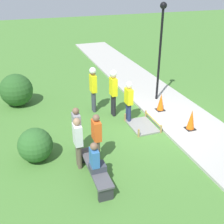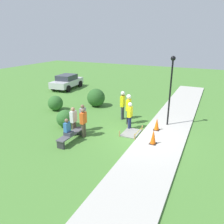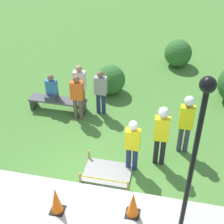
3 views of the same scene
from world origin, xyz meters
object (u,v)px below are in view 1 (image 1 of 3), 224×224
Objects in this scene: worker_trainee at (129,99)px; bystander_in_white_shirt at (77,128)px; traffic_cone_near_patch at (191,120)px; bystander_in_gray_shirt at (78,140)px; person_seated_on_bench at (95,160)px; worker_supervisor at (93,85)px; traffic_cone_far_patch at (161,102)px; worker_assistant at (113,88)px; lamppost_near at (161,39)px; park_bench at (96,169)px; bystander_in_orange_shirt at (97,136)px.

worker_trainee reaches higher than bystander_in_white_shirt.
traffic_cone_near_patch is 0.47× the size of worker_trainee.
bystander_in_gray_shirt reaches higher than traffic_cone_near_patch.
worker_trainee is (1.50, 1.86, 0.49)m from traffic_cone_near_patch.
worker_supervisor is at bearing -15.40° from person_seated_on_bench.
traffic_cone_near_patch is at bearing -171.05° from traffic_cone_far_patch.
worker_supervisor is 0.90m from worker_assistant.
traffic_cone_far_patch is 2.62m from lamppost_near.
worker_trainee is at bearing 125.29° from lamppost_near.
traffic_cone_near_patch is 0.40× the size of worker_assistant.
traffic_cone_near_patch is 0.40× the size of worker_supervisor.
lamppost_near is at bearing -2.31° from traffic_cone_near_patch.
worker_supervisor is (4.23, -1.17, 0.85)m from park_bench.
bystander_in_orange_shirt is at bearing -18.41° from person_seated_on_bench.
traffic_cone_near_patch reaches higher than traffic_cone_far_patch.
person_seated_on_bench is 0.54× the size of worker_trainee.
person_seated_on_bench is 3.82m from worker_trainee.
worker_supervisor is 3.82m from bystander_in_gray_shirt.
person_seated_on_bench is 1.66m from bystander_in_white_shirt.
bystander_in_gray_shirt is at bearing 128.64° from lamppost_near.
bystander_in_orange_shirt is 0.80m from bystander_in_white_shirt.
traffic_cone_far_patch is at bearing -66.36° from bystander_in_white_shirt.
person_seated_on_bench is (-1.59, 4.10, 0.32)m from traffic_cone_near_patch.
person_seated_on_bench is at bearing 131.51° from traffic_cone_far_patch.
traffic_cone_far_patch is 0.18× the size of lamppost_near.
worker_supervisor is at bearing 45.54° from traffic_cone_near_patch.
traffic_cone_near_patch is 3.22m from worker_assistant.
worker_trainee is 3.04m from lamppost_near.
worker_supervisor reaches higher than person_seated_on_bench.
lamppost_near reaches higher than bystander_in_orange_shirt.
park_bench is 1.19× the size of bystander_in_gray_shirt.
worker_supervisor is 3.55m from bystander_in_orange_shirt.
park_bench is 0.99m from bystander_in_gray_shirt.
traffic_cone_near_patch is 1.81m from traffic_cone_far_patch.
worker_trainee reaches higher than traffic_cone_far_patch.
park_bench is at bearing 153.23° from worker_assistant.
bystander_in_orange_shirt is (-2.38, 3.49, 0.45)m from traffic_cone_far_patch.
park_bench is 4.13m from worker_assistant.
bystander_in_orange_shirt is (-2.09, 1.91, -0.06)m from worker_trainee.
worker_supervisor is at bearing 37.48° from worker_trainee.
bystander_in_orange_shirt is at bearing 151.22° from worker_assistant.
bystander_in_white_shirt reaches higher than traffic_cone_far_patch.
person_seated_on_bench reaches higher than traffic_cone_far_patch.
person_seated_on_bench reaches higher than park_bench.
traffic_cone_far_patch is 2.89m from worker_supervisor.
worker_assistant is 2.94m from bystander_in_white_shirt.
lamppost_near is (0.07, -3.00, 1.63)m from worker_supervisor.
bystander_in_white_shirt is (1.47, 0.17, 0.58)m from park_bench.
person_seated_on_bench is 4.61m from worker_supervisor.
bystander_in_white_shirt is at bearing 6.70° from park_bench.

